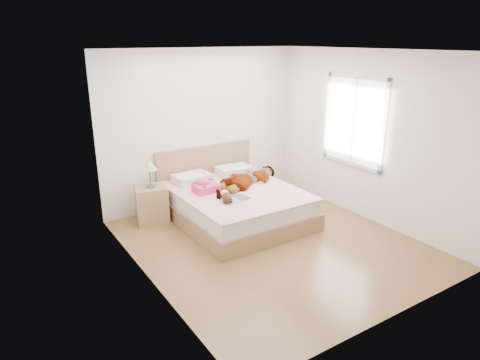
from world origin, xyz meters
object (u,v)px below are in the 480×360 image
Objects in this scene: bed at (234,202)px; towel at (205,187)px; phone at (205,173)px; nightstand at (152,202)px; plush_toy at (227,198)px; magazine at (237,199)px; coffee_mug at (225,194)px; woman at (244,177)px.

bed is 5.56× the size of towel.
nightstand reaches higher than phone.
phone reaches higher than plush_toy.
bed is at bearing -27.27° from nightstand.
magazine is at bearing -47.96° from nightstand.
phone is 0.68m from bed.
nightstand is (-0.82, 0.83, -0.22)m from coffee_mug.
bed reaches higher than plush_toy.
bed is 4.49× the size of magazine.
coffee_mug is (0.13, -0.36, -0.03)m from towel.
bed is 0.49m from coffee_mug.
coffee_mug is at bearing 67.26° from plush_toy.
coffee_mug is (-0.57, -0.34, -0.06)m from woman.
nightstand is (-0.70, 0.47, -0.25)m from towel.
plush_toy is at bearing -67.59° from woman.
phone is 0.23× the size of towel.
phone is at bearing 62.75° from towel.
phone is 0.94m from magazine.
phone is at bearing 115.78° from bed.
nightstand is at bearing 134.79° from coffee_mug.
woman is 6.28× the size of plush_toy.
woman is 18.24× the size of phone.
towel is at bearing -34.11° from nightstand.
plush_toy is 1.30m from nightstand.
magazine is 0.46× the size of nightstand.
plush_toy reaches higher than coffee_mug.
bed reaches higher than woman.
bed is at bearing 63.64° from magazine.
coffee_mug reaches higher than magazine.
magazine is 0.19m from plush_toy.
woman is 4.20× the size of towel.
phone is 0.71× the size of coffee_mug.
nightstand is (-1.13, 0.58, 0.06)m from bed.
plush_toy is at bearing -86.20° from towel.
coffee_mug is at bearing -70.27° from towel.
plush_toy is at bearing -54.98° from nightstand.
nightstand is (-0.92, 1.02, -0.18)m from magazine.
woman is at bearing -56.58° from phone.
towel reaches higher than magazine.
woman reaches higher than phone.
towel is (-0.44, 0.11, 0.31)m from bed.
phone is 0.34× the size of plush_toy.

